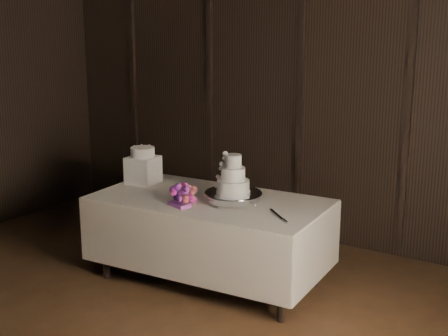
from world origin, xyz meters
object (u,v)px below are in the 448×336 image
(display_table, at_px, (209,237))
(wedding_cake, at_px, (230,178))
(small_cake, at_px, (143,152))
(cake_stand, at_px, (233,198))
(bouquet, at_px, (183,194))
(box_pedestal, at_px, (143,170))

(display_table, xyz_separation_m, wedding_cake, (0.21, -0.01, 0.56))
(small_cake, bearing_deg, display_table, -6.63)
(display_table, height_order, small_cake, small_cake)
(display_table, height_order, wedding_cake, wedding_cake)
(small_cake, bearing_deg, cake_stand, -4.88)
(bouquet, bearing_deg, display_table, 55.08)
(cake_stand, relative_size, bouquet, 1.20)
(display_table, xyz_separation_m, box_pedestal, (-0.81, 0.09, 0.47))
(display_table, xyz_separation_m, bouquet, (-0.13, -0.19, 0.41))
(display_table, relative_size, small_cake, 9.20)
(small_cake, bearing_deg, box_pedestal, 0.00)
(bouquet, distance_m, box_pedestal, 0.73)
(display_table, bearing_deg, cake_stand, -2.78)
(cake_stand, height_order, wedding_cake, wedding_cake)
(display_table, bearing_deg, bouquet, -128.77)
(bouquet, bearing_deg, box_pedestal, 157.01)
(display_table, xyz_separation_m, cake_stand, (0.24, 0.00, 0.39))
(wedding_cake, relative_size, small_cake, 1.45)
(display_table, distance_m, box_pedestal, 0.94)
(box_pedestal, bearing_deg, small_cake, 0.00)
(box_pedestal, bearing_deg, display_table, -6.63)
(wedding_cake, distance_m, bouquet, 0.42)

